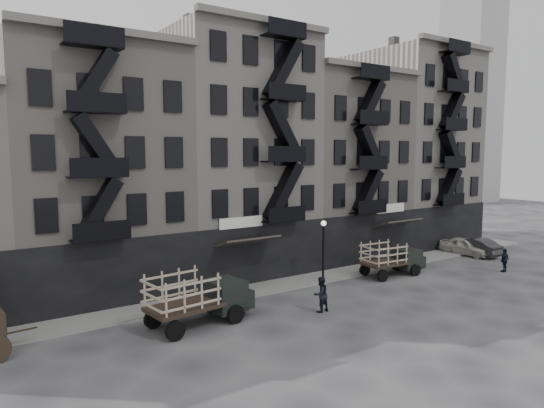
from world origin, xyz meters
TOP-DOWN VIEW (x-y plane):
  - ground at (0.00, 0.00)m, footprint 140.00×140.00m
  - sidewalk at (0.00, 3.75)m, footprint 55.00×2.50m
  - building_midwest at (-10.00, 9.83)m, footprint 10.00×11.35m
  - building_center at (-0.00, 9.82)m, footprint 10.00×11.35m
  - building_mideast at (10.00, 9.83)m, footprint 10.00×11.35m
  - building_east at (20.00, 9.82)m, footprint 10.00×11.35m
  - lamp_post at (3.00, 2.60)m, footprint 0.36×0.36m
  - distant_tower at (60.00, 30.00)m, footprint 8.00×8.00m
  - stake_truck_west at (-7.36, 0.21)m, footprint 5.88×2.90m
  - stake_truck_east at (8.47, 1.43)m, footprint 5.07×2.40m
  - car_east at (19.00, 2.60)m, footprint 2.15×4.51m
  - car_far at (19.50, 2.17)m, footprint 1.74×4.66m
  - pedestrian_mid at (-0.88, -1.74)m, footprint 1.01×0.82m
  - policeman at (16.10, -2.57)m, footprint 1.04×0.47m

SIDE VIEW (x-z plane):
  - ground at x=0.00m, z-range 0.00..0.00m
  - sidewalk at x=0.00m, z-range 0.00..0.15m
  - car_east at x=19.00m, z-range 0.00..1.49m
  - car_far at x=19.50m, z-range 0.00..1.52m
  - policeman at x=16.10m, z-range 0.00..1.75m
  - pedestrian_mid at x=-0.88m, z-range 0.00..1.99m
  - stake_truck_east at x=8.47m, z-range 0.17..2.65m
  - stake_truck_west at x=-7.36m, z-range 0.20..3.05m
  - lamp_post at x=3.00m, z-range 0.64..4.92m
  - building_midwest at x=-10.00m, z-range -0.60..15.60m
  - building_mideast at x=10.00m, z-range -0.60..15.60m
  - building_center at x=0.00m, z-range -0.60..17.60m
  - building_east at x=20.00m, z-range -0.60..18.60m
  - distant_tower at x=60.00m, z-range 0.76..66.76m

